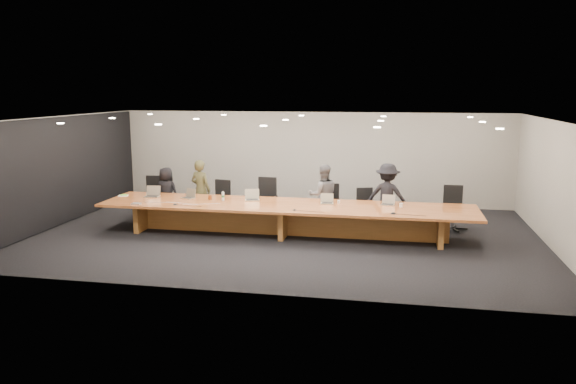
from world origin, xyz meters
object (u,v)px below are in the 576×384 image
person_d (387,196)px  av_box (136,204)px  laptop_a (152,191)px  paper_cup_near (339,202)px  chair_mid_left (265,200)px  mic_left (175,204)px  conference_table (286,214)px  paper_cup_far (401,205)px  chair_right (366,207)px  chair_far_right (453,208)px  laptop_e (388,200)px  person_a (167,193)px  mic_right (393,213)px  person_c (323,195)px  person_b (201,190)px  laptop_b (188,193)px  laptop_c (252,195)px  mic_center (295,210)px  chair_left (219,200)px  water_bottle (223,196)px  amber_mug (210,197)px  laptop_d (327,199)px  chair_far_left (153,196)px  chair_mid_right (331,205)px

person_d → av_box: person_d is taller
laptop_a → paper_cup_near: 4.81m
chair_mid_left → mic_left: chair_mid_left is taller
conference_table → paper_cup_far: 2.74m
chair_right → chair_far_right: 2.16m
laptop_e → av_box: bearing=-161.0°
av_box → mic_left: (0.93, 0.14, -0.00)m
person_a → mic_right: person_a is taller
chair_far_right → person_a: person_a is taller
chair_mid_left → person_c: (1.57, -0.12, 0.20)m
laptop_a → mic_right: (6.11, -0.82, -0.13)m
person_b → laptop_b: 0.85m
person_d → av_box: size_ratio=7.80×
laptop_c → mic_center: laptop_c is taller
chair_left → av_box: 2.39m
laptop_e → paper_cup_near: 1.17m
water_bottle → amber_mug: water_bottle is taller
person_d → laptop_e: (0.03, -0.78, 0.05)m
chair_right → laptop_d: chair_right is taller
paper_cup_far → av_box: paper_cup_far is taller
chair_far_right → laptop_b: chair_far_right is taller
person_b → mic_center: size_ratio=15.21×
amber_mug → mic_left: size_ratio=0.96×
chair_left → mic_left: 1.83m
paper_cup_far → chair_right: bearing=130.0°
laptop_c → laptop_e: laptop_c is taller
conference_table → chair_far_left: 4.23m
person_a → laptop_e: size_ratio=4.51×
water_bottle → paper_cup_near: (2.87, 0.18, -0.07)m
person_c → paper_cup_near: bearing=104.3°
laptop_e → paper_cup_far: bearing=-26.1°
person_a → person_b: 1.02m
chair_mid_left → person_d: 3.21m
chair_mid_left → water_bottle: size_ratio=5.49×
conference_table → av_box: 3.60m
conference_table → chair_left: 2.39m
amber_mug → laptop_e: bearing=2.4°
water_bottle → mic_left: (-0.97, -0.71, -0.09)m
laptop_e → water_bottle: (-4.03, -0.23, -0.01)m
water_bottle → person_c: bearing=22.2°
person_a → amber_mug: size_ratio=12.22×
laptop_e → person_d: bearing=100.6°
conference_table → amber_mug: size_ratio=78.82×
person_c → person_d: bearing=164.2°
mic_center → person_a: bearing=155.0°
chair_mid_left → chair_mid_right: 1.78m
person_b → person_d: size_ratio=0.99×
chair_mid_left → chair_far_left: bearing=-176.1°
chair_far_left → laptop_c: bearing=-24.9°
chair_far_left → person_a: size_ratio=0.81×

